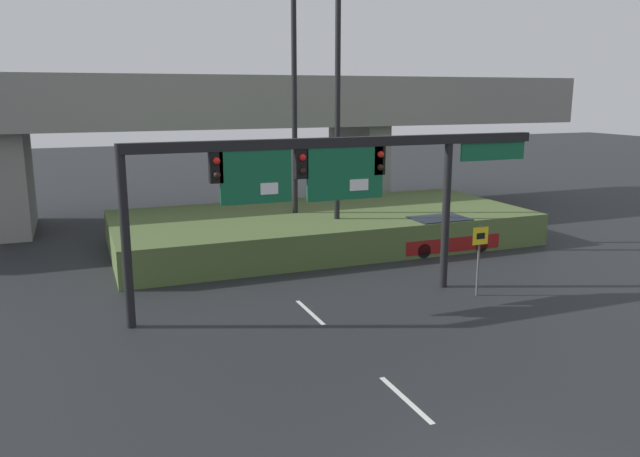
{
  "coord_description": "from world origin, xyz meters",
  "views": [
    {
      "loc": [
        -6.67,
        -7.58,
        6.91
      ],
      "look_at": [
        0.0,
        9.36,
        2.94
      ],
      "focal_mm": 35.0,
      "sensor_mm": 36.0,
      "label": 1
    }
  ],
  "objects_px": {
    "highway_light_pole_near": "(294,91)",
    "highway_light_pole_far": "(338,80)",
    "parked_sedan_near_right": "(441,235)",
    "speed_limit_sign": "(479,250)",
    "signal_gantry": "(329,171)"
  },
  "relations": [
    {
      "from": "signal_gantry",
      "to": "highway_light_pole_far",
      "type": "bearing_deg",
      "value": 64.85
    },
    {
      "from": "highway_light_pole_near",
      "to": "highway_light_pole_far",
      "type": "xyz_separation_m",
      "value": [
        1.24,
        -2.05,
        0.43
      ]
    },
    {
      "from": "highway_light_pole_near",
      "to": "parked_sedan_near_right",
      "type": "bearing_deg",
      "value": -34.0
    },
    {
      "from": "highway_light_pole_far",
      "to": "speed_limit_sign",
      "type": "bearing_deg",
      "value": -75.07
    },
    {
      "from": "signal_gantry",
      "to": "parked_sedan_near_right",
      "type": "bearing_deg",
      "value": 32.51
    },
    {
      "from": "speed_limit_sign",
      "to": "parked_sedan_near_right",
      "type": "bearing_deg",
      "value": 69.02
    },
    {
      "from": "highway_light_pole_near",
      "to": "highway_light_pole_far",
      "type": "relative_size",
      "value": 0.94
    },
    {
      "from": "signal_gantry",
      "to": "highway_light_pole_far",
      "type": "xyz_separation_m",
      "value": [
        2.99,
        6.38,
        3.01
      ]
    },
    {
      "from": "signal_gantry",
      "to": "speed_limit_sign",
      "type": "height_order",
      "value": "signal_gantry"
    },
    {
      "from": "highway_light_pole_far",
      "to": "parked_sedan_near_right",
      "type": "distance_m",
      "value": 8.2
    },
    {
      "from": "speed_limit_sign",
      "to": "highway_light_pole_far",
      "type": "height_order",
      "value": "highway_light_pole_far"
    },
    {
      "from": "highway_light_pole_near",
      "to": "parked_sedan_near_right",
      "type": "xyz_separation_m",
      "value": [
        5.57,
        -3.76,
        -6.32
      ]
    },
    {
      "from": "parked_sedan_near_right",
      "to": "speed_limit_sign",
      "type": "bearing_deg",
      "value": -110.67
    },
    {
      "from": "signal_gantry",
      "to": "highway_light_pole_far",
      "type": "distance_m",
      "value": 7.66
    },
    {
      "from": "signal_gantry",
      "to": "speed_limit_sign",
      "type": "relative_size",
      "value": 5.76
    }
  ]
}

